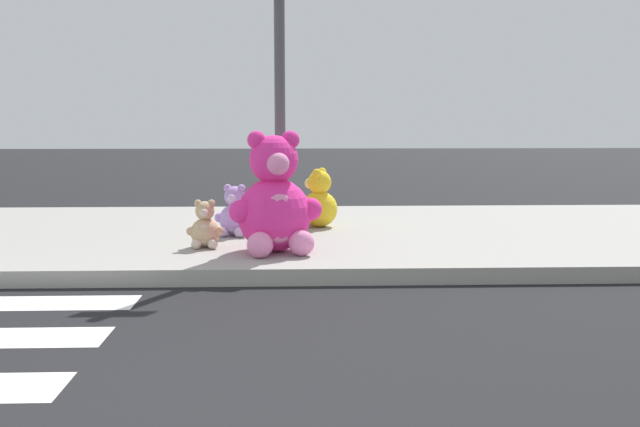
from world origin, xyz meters
name	(u,v)px	position (x,y,z in m)	size (l,w,h in m)	color
sidewalk	(195,237)	(0.00, 5.20, 0.07)	(28.00, 4.40, 0.15)	#9E9B93
sign_pole	(280,77)	(1.00, 4.40, 1.85)	(0.56, 0.11, 3.20)	#4C4C51
plush_pink_large	(275,204)	(0.96, 3.82, 0.62)	(0.88, 0.82, 1.16)	#F22D93
plush_lavender	(234,215)	(0.49, 4.80, 0.38)	(0.43, 0.40, 0.56)	#B28CD8
plush_tan	(205,228)	(0.25, 4.08, 0.34)	(0.37, 0.32, 0.48)	tan
plush_yellow	(318,203)	(1.42, 5.41, 0.43)	(0.50, 0.51, 0.69)	yellow
plush_red	(274,211)	(0.91, 5.04, 0.39)	(0.41, 0.45, 0.59)	red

